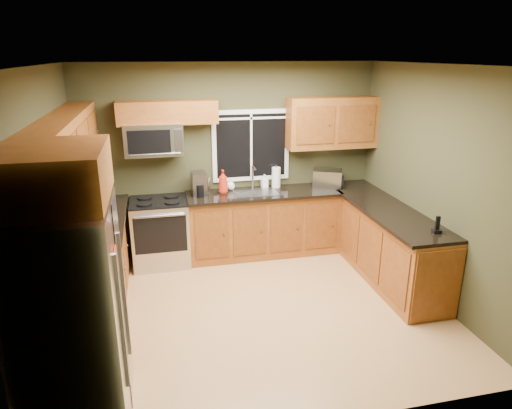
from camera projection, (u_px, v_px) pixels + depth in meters
name	position (u px, v px, depth m)	size (l,w,h in m)	color
floor	(258.00, 308.00, 5.29)	(4.20, 4.20, 0.00)	tan
ceiling	(259.00, 65.00, 4.43)	(4.20, 4.20, 0.00)	white
back_wall	(230.00, 160.00, 6.52)	(4.20, 4.20, 0.00)	#36361F
front_wall	(316.00, 273.00, 3.19)	(4.20, 4.20, 0.00)	#36361F
left_wall	(48.00, 212.00, 4.42)	(3.60, 3.60, 0.00)	#36361F
right_wall	(435.00, 185.00, 5.29)	(3.60, 3.60, 0.00)	#36361F
window	(251.00, 146.00, 6.50)	(1.12, 0.03, 1.02)	white
base_cabinets_left	(96.00, 270.00, 5.21)	(0.60, 2.65, 0.90)	brown
countertop_left	(94.00, 232.00, 5.06)	(0.65, 2.65, 0.04)	black
base_cabinets_back	(263.00, 224.00, 6.62)	(2.17, 0.60, 0.90)	brown
countertop_back	(264.00, 193.00, 6.45)	(2.17, 0.65, 0.04)	black
base_cabinets_peninsula	(382.00, 241.00, 6.02)	(0.60, 2.52, 0.90)	brown
countertop_peninsula	(383.00, 207.00, 5.87)	(0.65, 2.50, 0.04)	black
upper_cabinets_left	(67.00, 149.00, 4.73)	(0.33, 2.65, 0.72)	brown
upper_cabinets_back_left	(168.00, 112.00, 5.96)	(1.30, 0.33, 0.30)	brown
upper_cabinets_back_right	(332.00, 123.00, 6.51)	(1.30, 0.33, 0.72)	brown
upper_cabinet_over_fridge	(51.00, 175.00, 3.08)	(0.72, 0.90, 0.38)	brown
refrigerator	(73.00, 320.00, 3.44)	(0.74, 0.90, 1.80)	#B7B7BC
range	(160.00, 232.00, 6.28)	(0.76, 0.69, 0.94)	#B7B7BC
microwave	(154.00, 139.00, 6.00)	(0.76, 0.41, 0.42)	#B7B7BC
sink	(256.00, 191.00, 6.43)	(0.60, 0.42, 0.36)	slate
toaster_oven	(328.00, 178.00, 6.66)	(0.50, 0.46, 0.25)	#B7B7BC
coffee_maker	(199.00, 185.00, 6.26)	(0.21, 0.27, 0.32)	slate
kettle	(204.00, 184.00, 6.39)	(0.18, 0.18, 0.27)	#B7B7BC
paper_towel_roll	(276.00, 177.00, 6.63)	(0.16, 0.16, 0.33)	white
soap_bottle_a	(223.00, 182.00, 6.34)	(0.13, 0.13, 0.33)	red
soap_bottle_b	(264.00, 181.00, 6.63)	(0.09, 0.09, 0.19)	white
soap_bottle_c	(230.00, 184.00, 6.53)	(0.13, 0.13, 0.16)	white
cordless_phone	(437.00, 228.00, 4.98)	(0.10, 0.10, 0.19)	black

